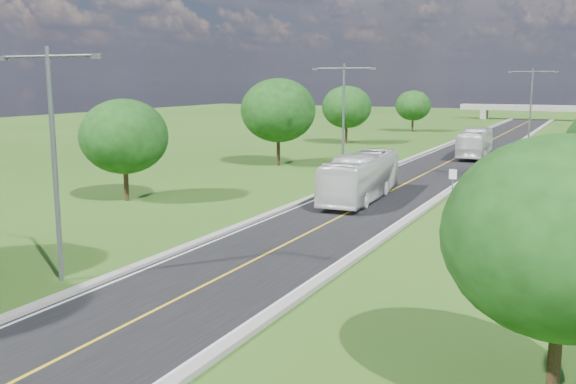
# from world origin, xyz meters

# --- Properties ---
(ground) EXTENTS (260.00, 260.00, 0.00)m
(ground) POSITION_xyz_m (0.00, 60.00, 0.00)
(ground) COLOR #2A4B15
(ground) RESTS_ON ground
(road) EXTENTS (8.00, 150.00, 0.06)m
(road) POSITION_xyz_m (0.00, 66.00, 0.03)
(road) COLOR black
(road) RESTS_ON ground
(curb_left) EXTENTS (0.50, 150.00, 0.22)m
(curb_left) POSITION_xyz_m (-4.25, 66.00, 0.11)
(curb_left) COLOR gray
(curb_left) RESTS_ON ground
(curb_right) EXTENTS (0.50, 150.00, 0.22)m
(curb_right) POSITION_xyz_m (4.25, 66.00, 0.11)
(curb_right) COLOR gray
(curb_right) RESTS_ON ground
(speed_limit_sign) EXTENTS (0.55, 0.09, 2.40)m
(speed_limit_sign) POSITION_xyz_m (5.20, 37.98, 1.60)
(speed_limit_sign) COLOR slate
(speed_limit_sign) RESTS_ON ground
(overpass) EXTENTS (30.00, 3.00, 3.20)m
(overpass) POSITION_xyz_m (0.00, 140.00, 2.41)
(overpass) COLOR gray
(overpass) RESTS_ON ground
(streetlight_near_left) EXTENTS (5.90, 0.25, 10.00)m
(streetlight_near_left) POSITION_xyz_m (-6.00, 12.00, 5.94)
(streetlight_near_left) COLOR slate
(streetlight_near_left) RESTS_ON ground
(streetlight_mid_left) EXTENTS (5.90, 0.25, 10.00)m
(streetlight_mid_left) POSITION_xyz_m (-6.00, 45.00, 5.94)
(streetlight_mid_left) COLOR slate
(streetlight_mid_left) RESTS_ON ground
(streetlight_far_right) EXTENTS (5.90, 0.25, 10.00)m
(streetlight_far_right) POSITION_xyz_m (6.00, 78.00, 5.94)
(streetlight_far_right) COLOR slate
(streetlight_far_right) RESTS_ON ground
(tree_lb) EXTENTS (6.30, 6.30, 7.33)m
(tree_lb) POSITION_xyz_m (-16.00, 28.00, 4.64)
(tree_lb) COLOR black
(tree_lb) RESTS_ON ground
(tree_lc) EXTENTS (7.56, 7.56, 8.79)m
(tree_lc) POSITION_xyz_m (-15.00, 50.00, 5.58)
(tree_lc) COLOR black
(tree_lc) RESTS_ON ground
(tree_ld) EXTENTS (6.72, 6.72, 7.82)m
(tree_ld) POSITION_xyz_m (-17.00, 74.00, 4.95)
(tree_ld) COLOR black
(tree_ld) RESTS_ON ground
(tree_le) EXTENTS (5.88, 5.88, 6.84)m
(tree_le) POSITION_xyz_m (-14.50, 98.00, 4.33)
(tree_le) COLOR black
(tree_le) RESTS_ON ground
(tree_ra) EXTENTS (6.30, 6.30, 7.33)m
(tree_ra) POSITION_xyz_m (14.00, 10.00, 4.64)
(tree_ra) COLOR black
(tree_ra) RESTS_ON ground
(bus_outbound) EXTENTS (3.29, 11.42, 3.14)m
(bus_outbound) POSITION_xyz_m (1.66, 65.72, 1.63)
(bus_outbound) COLOR silver
(bus_outbound) RESTS_ON road
(bus_inbound) EXTENTS (3.59, 12.04, 3.31)m
(bus_inbound) POSITION_xyz_m (-0.89, 35.65, 1.71)
(bus_inbound) COLOR white
(bus_inbound) RESTS_ON road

